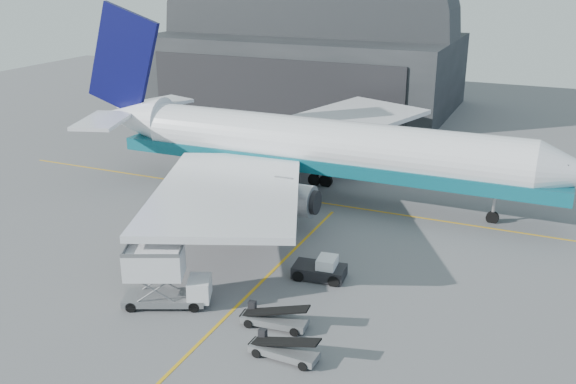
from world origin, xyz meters
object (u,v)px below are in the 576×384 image
at_px(belt_loader_b, 274,319).
at_px(catering_truck, 163,278).
at_px(pushback_tug, 321,270).
at_px(airliner, 308,146).
at_px(belt_loader_a, 284,350).

bearing_deg(belt_loader_b, catering_truck, 178.42).
distance_m(catering_truck, belt_loader_b, 8.70).
height_order(catering_truck, belt_loader_b, catering_truck).
bearing_deg(pushback_tug, airliner, 108.91).
distance_m(airliner, belt_loader_b, 26.87).
relative_size(airliner, catering_truck, 8.39).
distance_m(catering_truck, belt_loader_a, 11.07).
relative_size(catering_truck, belt_loader_b, 1.36).
bearing_deg(catering_truck, belt_loader_b, -19.92).
height_order(catering_truck, pushback_tug, catering_truck).
height_order(belt_loader_a, belt_loader_b, belt_loader_b).
bearing_deg(pushback_tug, catering_truck, -142.48).
bearing_deg(belt_loader_a, belt_loader_b, 125.91).
relative_size(airliner, pushback_tug, 13.04).
bearing_deg(belt_loader_a, catering_truck, 168.27).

